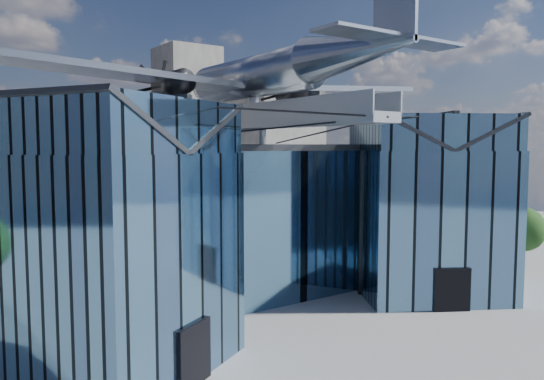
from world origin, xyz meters
TOP-DOWN VIEW (x-y plane):
  - ground_plane at (0.00, 0.00)m, footprint 120.00×120.00m
  - museum at (0.00, 5.82)m, footprint 32.88×24.50m
  - bg_towers at (1.45, 50.49)m, footprint 77.00×24.50m
  - tree_plaza_e at (20.17, -2.11)m, footprint 4.01×4.01m
  - tree_side_e at (21.79, 1.98)m, footprint 4.51×4.51m

SIDE VIEW (x-z plane):
  - ground_plane at x=0.00m, z-range 0.00..0.00m
  - tree_plaza_e at x=20.17m, z-range 0.92..6.13m
  - tree_side_e at x=21.79m, z-range 0.98..6.52m
  - museum at x=0.00m, z-range -3.26..14.34m
  - bg_towers at x=1.45m, z-range -2.99..23.01m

